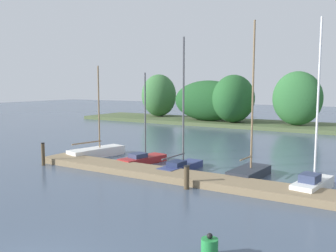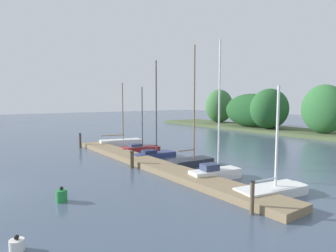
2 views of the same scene
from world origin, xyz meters
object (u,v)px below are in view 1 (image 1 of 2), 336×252
object	(u,v)px
sailboat_0	(98,151)
mooring_piling_0	(43,154)
sailboat_4	(313,182)
channel_buoy_0	(210,247)
sailboat_2	(182,163)
sailboat_1	(144,158)
sailboat_3	(250,169)
mooring_piling_1	(187,177)

from	to	relation	value
sailboat_0	mooring_piling_0	distance (m)	3.86
sailboat_4	channel_buoy_0	xyz separation A→B (m)	(-1.39, -7.97, -0.17)
channel_buoy_0	mooring_piling_0	bearing A→B (deg)	157.80
sailboat_4	mooring_piling_0	bearing A→B (deg)	109.97
sailboat_4	mooring_piling_0	xyz separation A→B (m)	(-14.55, -2.60, 0.24)
sailboat_0	sailboat_4	xyz separation A→B (m)	(13.61, -1.13, 0.10)
mooring_piling_0	sailboat_2	bearing A→B (deg)	21.98
sailboat_1	sailboat_2	xyz separation A→B (m)	(2.91, -0.51, 0.10)
sailboat_3	sailboat_4	size ratio (longest dim) A/B	1.04
sailboat_3	sailboat_0	bearing A→B (deg)	95.65
sailboat_1	sailboat_2	world-z (taller)	sailboat_2
sailboat_0	sailboat_1	xyz separation A→B (m)	(3.77, -0.15, -0.04)
sailboat_0	channel_buoy_0	distance (m)	15.25
sailboat_3	mooring_piling_0	world-z (taller)	sailboat_3
sailboat_0	channel_buoy_0	world-z (taller)	sailboat_0
mooring_piling_0	sailboat_1	bearing A→B (deg)	37.27
sailboat_0	mooring_piling_1	xyz separation A→B (m)	(8.60, -3.66, 0.20)
mooring_piling_1	sailboat_3	bearing A→B (deg)	63.83
sailboat_2	sailboat_4	xyz separation A→B (m)	(6.93, -0.48, 0.03)
sailboat_4	mooring_piling_0	world-z (taller)	sailboat_4
sailboat_0	sailboat_3	world-z (taller)	sailboat_3
sailboat_2	sailboat_4	size ratio (longest dim) A/B	0.96
mooring_piling_0	sailboat_0	bearing A→B (deg)	75.86
mooring_piling_1	sailboat_4	bearing A→B (deg)	26.71
sailboat_3	sailboat_4	world-z (taller)	sailboat_3
sailboat_4	sailboat_2	bearing A→B (deg)	95.91
sailboat_1	mooring_piling_1	xyz separation A→B (m)	(4.83, -3.51, 0.24)
sailboat_1	sailboat_2	distance (m)	2.96
sailboat_1	mooring_piling_1	world-z (taller)	sailboat_1
sailboat_1	sailboat_3	size ratio (longest dim) A/B	0.69
sailboat_2	channel_buoy_0	bearing A→B (deg)	-142.71
sailboat_0	mooring_piling_1	bearing A→B (deg)	-99.35
sailboat_0	sailboat_3	bearing A→B (deg)	-76.48
sailboat_4	channel_buoy_0	distance (m)	8.09
sailboat_2	mooring_piling_0	world-z (taller)	sailboat_2
sailboat_3	channel_buoy_0	distance (m)	9.26
sailboat_2	sailboat_4	distance (m)	6.95
mooring_piling_0	sailboat_3	bearing A→B (deg)	18.09
sailboat_3	mooring_piling_1	world-z (taller)	sailboat_3
sailboat_4	mooring_piling_0	distance (m)	14.79
sailboat_4	mooring_piling_1	size ratio (longest dim) A/B	7.05
sailboat_0	sailboat_3	size ratio (longest dim) A/B	0.75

